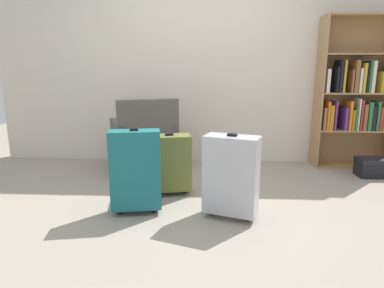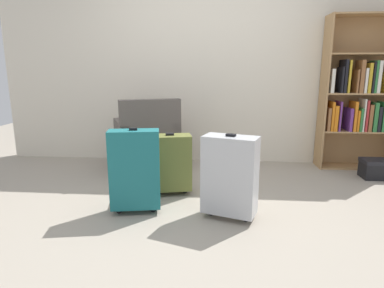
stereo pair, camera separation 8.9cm
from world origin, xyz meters
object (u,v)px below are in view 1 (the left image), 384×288
(suitcase_olive, at_px, (170,163))
(storage_box, at_px, (378,167))
(suitcase_silver, at_px, (231,175))
(bookshelf, at_px, (356,96))
(suitcase_teal, at_px, (136,170))
(mug, at_px, (183,168))
(armchair, at_px, (144,145))

(suitcase_olive, bearing_deg, storage_box, 15.85)
(suitcase_olive, xyz_separation_m, suitcase_silver, (0.57, -0.52, 0.05))
(bookshelf, distance_m, suitcase_teal, 2.98)
(mug, distance_m, suitcase_silver, 1.37)
(mug, xyz_separation_m, suitcase_olive, (-0.07, -0.71, 0.28))
(storage_box, relative_size, suitcase_teal, 0.64)
(bookshelf, distance_m, suitcase_silver, 2.40)
(suitcase_teal, relative_size, suitcase_olive, 1.21)
(armchair, xyz_separation_m, mug, (0.48, -0.07, -0.27))
(bookshelf, height_order, suitcase_olive, bookshelf)
(armchair, bearing_deg, mug, -8.01)
(bookshelf, distance_m, mug, 2.36)
(bookshelf, relative_size, suitcase_teal, 2.49)
(bookshelf, xyz_separation_m, armchair, (-2.64, -0.35, -0.59))
(suitcase_silver, bearing_deg, mug, 112.18)
(storage_box, xyz_separation_m, suitcase_teal, (-2.61, -1.14, 0.27))
(bookshelf, relative_size, suitcase_olive, 3.02)
(armchair, distance_m, storage_box, 2.79)
(mug, height_order, suitcase_olive, suitcase_olive)
(mug, distance_m, storage_box, 2.30)
(mug, height_order, suitcase_teal, suitcase_teal)
(suitcase_silver, bearing_deg, suitcase_olive, 137.78)
(suitcase_teal, bearing_deg, armchair, 97.91)
(suitcase_olive, bearing_deg, mug, 84.44)
(bookshelf, xyz_separation_m, suitcase_olive, (-2.23, -1.13, -0.58))
(bookshelf, height_order, suitcase_silver, bookshelf)
(mug, relative_size, suitcase_silver, 0.17)
(storage_box, bearing_deg, armchair, 177.77)
(armchair, bearing_deg, suitcase_silver, -52.99)
(mug, xyz_separation_m, suitcase_silver, (0.50, -1.23, 0.33))
(bookshelf, relative_size, storage_box, 3.92)
(storage_box, bearing_deg, bookshelf, 106.87)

